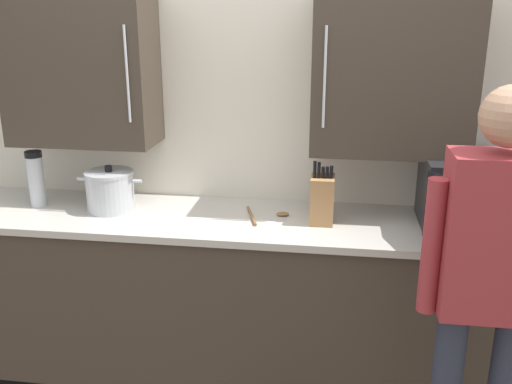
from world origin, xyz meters
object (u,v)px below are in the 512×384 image
at_px(microwave_oven, 474,194).
at_px(wooden_spoon, 266,215).
at_px(thermos_flask, 36,179).
at_px(stock_pot, 110,191).
at_px(knife_block, 322,199).
at_px(person_figure, 488,283).

distance_m(microwave_oven, wooden_spoon, 0.98).
height_order(thermos_flask, wooden_spoon, thermos_flask).
bearing_deg(thermos_flask, wooden_spoon, 0.26).
distance_m(stock_pot, wooden_spoon, 0.80).
bearing_deg(wooden_spoon, microwave_oven, 0.06).
relative_size(stock_pot, wooden_spoon, 1.39).
height_order(microwave_oven, wooden_spoon, microwave_oven).
height_order(knife_block, wooden_spoon, knife_block).
distance_m(thermos_flask, person_figure, 2.18).
bearing_deg(person_figure, knife_block, 130.37).
distance_m(knife_block, wooden_spoon, 0.29).
bearing_deg(wooden_spoon, knife_block, -7.47).
relative_size(microwave_oven, thermos_flask, 2.54).
relative_size(knife_block, stock_pot, 0.91).
relative_size(knife_block, wooden_spoon, 1.25).
distance_m(knife_block, stock_pot, 1.06).
bearing_deg(knife_block, stock_pot, 178.80).
height_order(knife_block, thermos_flask, knife_block).
height_order(stock_pot, wooden_spoon, stock_pot).
height_order(wooden_spoon, person_figure, person_figure).
xyz_separation_m(microwave_oven, wooden_spoon, (-0.96, -0.00, -0.15)).
bearing_deg(thermos_flask, knife_block, -1.17).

